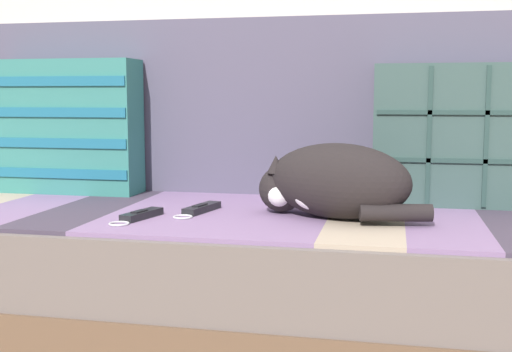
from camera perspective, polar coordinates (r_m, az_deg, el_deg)
couch at (r=1.80m, az=-5.37°, el=-8.86°), size 1.98×0.80×0.38m
sofa_backrest at (r=2.05m, az=-2.73°, el=6.17°), size 1.94×0.14×0.54m
throw_pillow_quilted at (r=1.85m, az=17.29°, el=3.47°), size 0.44×0.14×0.39m
throw_pillow_striped at (r=2.10m, az=-16.54°, el=4.22°), size 0.47×0.14×0.41m
sleeping_cat at (r=1.60m, az=6.63°, el=-0.60°), size 0.43×0.29×0.19m
game_remote_near at (r=1.68m, az=-4.97°, el=-2.94°), size 0.08×0.20×0.02m
game_remote_far at (r=1.61m, az=-10.27°, el=-3.46°), size 0.09×0.19×0.02m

